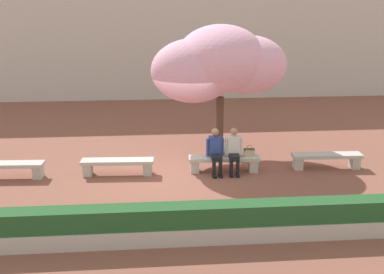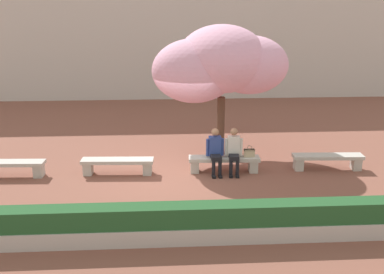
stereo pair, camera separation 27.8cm
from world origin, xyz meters
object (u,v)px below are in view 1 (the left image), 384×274
at_px(stone_bench_near_west, 118,164).
at_px(handbag, 249,152).
at_px(stone_bench_near_east, 327,158).
at_px(person_seated_left, 215,149).
at_px(person_seated_right, 234,149).
at_px(cherry_tree_main, 220,64).
at_px(stone_bench_center, 224,161).
at_px(stone_bench_west_end, 7,168).

xyz_separation_m(stone_bench_near_west, handbag, (3.74, -0.01, 0.27)).
bearing_deg(stone_bench_near_east, person_seated_left, -179.07).
bearing_deg(handbag, stone_bench_near_east, 0.33).
xyz_separation_m(person_seated_right, cherry_tree_main, (-0.19, 1.70, 2.17)).
bearing_deg(cherry_tree_main, stone_bench_near_east, -29.10).
height_order(stone_bench_center, person_seated_left, person_seated_left).
bearing_deg(stone_bench_near_west, cherry_tree_main, 27.99).
bearing_deg(stone_bench_near_east, stone_bench_west_end, 180.00).
bearing_deg(stone_bench_west_end, handbag, -0.11).
bearing_deg(person_seated_right, stone_bench_west_end, 179.52).
xyz_separation_m(stone_bench_west_end, person_seated_right, (6.31, -0.05, 0.39)).
distance_m(stone_bench_west_end, stone_bench_near_west, 3.02).
relative_size(person_seated_left, person_seated_right, 1.00).
distance_m(stone_bench_center, person_seated_right, 0.47).
xyz_separation_m(stone_bench_center, person_seated_right, (0.26, -0.05, 0.39)).
bearing_deg(handbag, cherry_tree_main, 111.30).
bearing_deg(cherry_tree_main, person_seated_right, -83.60).
bearing_deg(stone_bench_west_end, stone_bench_near_west, 0.00).
bearing_deg(stone_bench_near_west, handbag, -0.20).
bearing_deg(cherry_tree_main, stone_bench_near_west, -152.01).
xyz_separation_m(person_seated_left, handbag, (0.98, 0.04, -0.12)).
bearing_deg(person_seated_left, handbag, 2.36).
bearing_deg(handbag, person_seated_left, -177.64).
bearing_deg(stone_bench_center, handbag, -1.05).
relative_size(stone_bench_near_east, handbag, 6.01).
distance_m(person_seated_left, person_seated_right, 0.52).
height_order(person_seated_left, cherry_tree_main, cherry_tree_main).
bearing_deg(person_seated_right, person_seated_left, -179.98).
bearing_deg(person_seated_left, person_seated_right, 0.02).
xyz_separation_m(person_seated_right, handbag, (0.46, 0.04, -0.12)).
relative_size(stone_bench_near_west, person_seated_left, 1.58).
relative_size(stone_bench_west_end, stone_bench_near_west, 1.00).
height_order(stone_bench_near_east, handbag, handbag).
bearing_deg(stone_bench_west_end, person_seated_left, -0.53).
relative_size(stone_bench_near_east, person_seated_left, 1.58).
xyz_separation_m(stone_bench_near_east, person_seated_right, (-2.76, -0.05, 0.39)).
relative_size(person_seated_right, cherry_tree_main, 0.31).
bearing_deg(person_seated_right, cherry_tree_main, 96.40).
bearing_deg(cherry_tree_main, handbag, -68.70).
relative_size(stone_bench_center, cherry_tree_main, 0.49).
bearing_deg(person_seated_left, stone_bench_near_west, 178.89).
bearing_deg(stone_bench_near_east, cherry_tree_main, 150.90).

